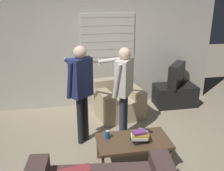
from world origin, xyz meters
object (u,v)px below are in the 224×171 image
Objects in this scene: person_left_standing at (81,84)px; book_stack at (140,137)px; person_right_standing at (123,82)px; tv at (176,75)px; soda_can at (107,135)px; armchair_beige at (118,101)px; spare_remote at (149,131)px; coffee_table at (133,142)px.

person_left_standing is 6.16× the size of book_stack.
tv is at bearing -20.29° from person_right_standing.
tv reaches higher than soda_can.
armchair_beige is 1.47m from tv.
person_left_standing is 1.32m from spare_remote.
tv reaches higher than book_stack.
soda_can is at bearing 159.92° from spare_remote.
soda_can is at bearing 158.39° from book_stack.
coffee_table is 1.26m from person_left_standing.
spare_remote is (0.99, -0.62, -0.63)m from person_left_standing.
armchair_beige reaches higher than book_stack.
armchair_beige is 7.67× the size of spare_remote.
armchair_beige is 1.52m from spare_remote.
coffee_table is at bearing 2.04° from tv.
person_left_standing reaches higher than spare_remote.
soda_can is at bearing 162.69° from coffee_table.
soda_can is 0.94× the size of spare_remote.
book_stack reaches higher than soda_can.
person_right_standing is at bearing 84.16° from spare_remote.
person_right_standing is (-1.48, -1.10, 0.30)m from tv.
soda_can is (-0.50, -1.58, 0.19)m from armchair_beige.
book_stack is 0.48m from soda_can.
person_left_standing is 1.29m from book_stack.
person_right_standing is 1.01m from soda_can.
person_right_standing is at bearing 92.03° from book_stack.
armchair_beige is at bearing 69.42° from spare_remote.
spare_remote is (0.30, 0.20, 0.05)m from coffee_table.
armchair_beige is at bearing 26.59° from person_right_standing.
armchair_beige is at bearing 72.34° from soda_can.
armchair_beige is at bearing 7.95° from person_left_standing.
coffee_table is 1.66× the size of tv.
armchair_beige is 1.59× the size of tv.
tv is at bearing -11.47° from person_left_standing.
book_stack is at bearing -88.07° from person_left_standing.
tv is 0.38× the size of person_left_standing.
person_right_standing is 1.06m from book_stack.
armchair_beige is at bearing 85.47° from coffee_table.
person_left_standing reaches higher than soda_can.
person_left_standing is at bearing 131.11° from book_stack.
armchair_beige is 0.60× the size of person_left_standing.
book_stack is at bearing -21.61° from soda_can.
spare_remote is at bearing 32.98° from coffee_table.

